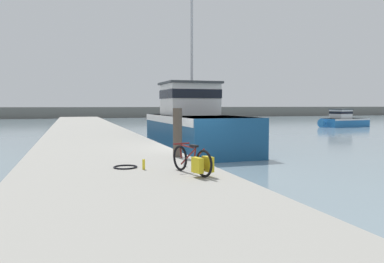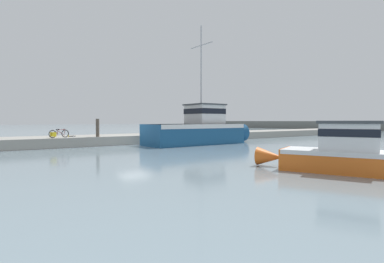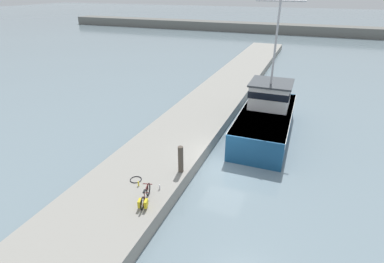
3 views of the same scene
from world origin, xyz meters
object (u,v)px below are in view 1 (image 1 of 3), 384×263
Objects in this scene: boat_blue_far at (343,120)px; bicycle_touring at (195,161)px; mooring_post at (177,132)px; water_bottle_on_curb at (184,161)px; fishing_boat_main at (193,124)px; water_bottle_by_bike at (144,164)px.

bicycle_touring is (-25.64, -25.74, 0.35)m from boat_blue_far.
boat_blue_far is at bearing 42.02° from mooring_post.
water_bottle_on_curb is at bearing 125.81° from boat_blue_far.
water_bottle_on_curb is (-3.51, -10.00, -0.46)m from fishing_boat_main.
water_bottle_on_curb is 1.10m from water_bottle_by_bike.
bicycle_touring is 1.24m from water_bottle_on_curb.
boat_blue_far reaches higher than bicycle_touring.
boat_blue_far is at bearing 42.83° from water_bottle_by_bike.
water_bottle_on_curb is at bearing 7.52° from water_bottle_by_bike.
fishing_boat_main reaches higher than water_bottle_by_bike.
mooring_post reaches higher than water_bottle_on_curb.
mooring_post reaches higher than water_bottle_by_bike.
water_bottle_on_curb reaches higher than water_bottle_by_bike.
boat_blue_far is 4.02× the size of bicycle_touring.
water_bottle_on_curb is (-0.33, -1.83, -0.62)m from mooring_post.
boat_blue_far is at bearing 30.27° from bicycle_touring.
mooring_post reaches higher than bicycle_touring.
water_bottle_by_bike is (-1.09, -0.14, -0.00)m from water_bottle_on_curb.
mooring_post is 5.85× the size of water_bottle_on_curb.
bicycle_touring reaches higher than water_bottle_by_bike.
water_bottle_on_curb is 1.02× the size of water_bottle_by_bike.
fishing_boat_main is 43.39× the size of water_bottle_by_bike.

